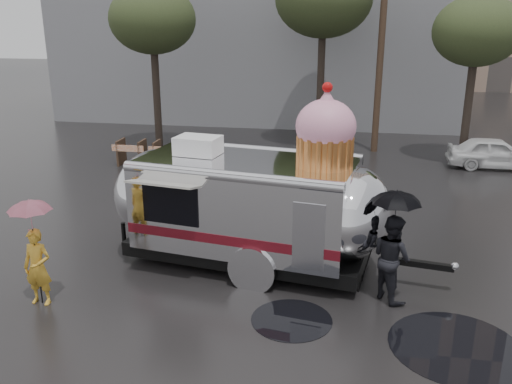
% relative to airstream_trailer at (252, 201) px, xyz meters
% --- Properties ---
extents(ground, '(120.00, 120.00, 0.00)m').
position_rel_airstream_trailer_xyz_m(ground, '(0.72, -2.00, -1.56)').
color(ground, black).
rests_on(ground, ground).
extents(puddles, '(7.46, 7.62, 0.01)m').
position_rel_airstream_trailer_xyz_m(puddles, '(2.12, -1.24, -1.56)').
color(puddles, black).
rests_on(puddles, ground).
extents(grey_building, '(22.00, 12.00, 13.00)m').
position_rel_airstream_trailer_xyz_m(grey_building, '(-3.28, 22.00, 4.94)').
color(grey_building, slate).
rests_on(grey_building, ground).
extents(utility_pole, '(1.60, 0.28, 9.00)m').
position_rel_airstream_trailer_xyz_m(utility_pole, '(3.22, 12.00, 3.06)').
color(utility_pole, '#473323').
rests_on(utility_pole, ground).
extents(tree_left, '(3.64, 3.64, 6.95)m').
position_rel_airstream_trailer_xyz_m(tree_left, '(-6.28, 11.00, 3.92)').
color(tree_left, '#382D26').
rests_on(tree_left, ground).
extents(tree_right, '(3.36, 3.36, 6.42)m').
position_rel_airstream_trailer_xyz_m(tree_right, '(6.72, 11.00, 3.50)').
color(tree_right, '#382D26').
rests_on(tree_right, ground).
extents(barricade_row, '(4.30, 0.80, 1.00)m').
position_rel_airstream_trailer_xyz_m(barricade_row, '(-4.83, 7.96, -1.04)').
color(barricade_row, '#473323').
rests_on(barricade_row, ground).
extents(airstream_trailer, '(8.18, 3.56, 4.45)m').
position_rel_airstream_trailer_xyz_m(airstream_trailer, '(0.00, 0.00, 0.00)').
color(airstream_trailer, silver).
rests_on(airstream_trailer, ground).
extents(person_left, '(0.59, 0.40, 1.62)m').
position_rel_airstream_trailer_xyz_m(person_left, '(-3.92, -2.67, -0.75)').
color(person_left, gold).
rests_on(person_left, ground).
extents(umbrella_pink, '(1.05, 1.05, 2.27)m').
position_rel_airstream_trailer_xyz_m(umbrella_pink, '(-3.92, -2.67, 0.35)').
color(umbrella_pink, '#D47990').
rests_on(umbrella_pink, ground).
extents(person_right, '(0.93, 1.01, 1.85)m').
position_rel_airstream_trailer_xyz_m(person_right, '(3.15, -1.20, -0.63)').
color(person_right, black).
rests_on(person_right, ground).
extents(umbrella_black, '(1.24, 1.24, 2.39)m').
position_rel_airstream_trailer_xyz_m(umbrella_black, '(3.15, -1.20, 0.41)').
color(umbrella_black, black).
rests_on(umbrella_black, ground).
extents(tripod, '(0.65, 0.62, 1.59)m').
position_rel_airstream_trailer_xyz_m(tripod, '(2.73, -0.82, -0.60)').
color(tripod, black).
rests_on(tripod, ground).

